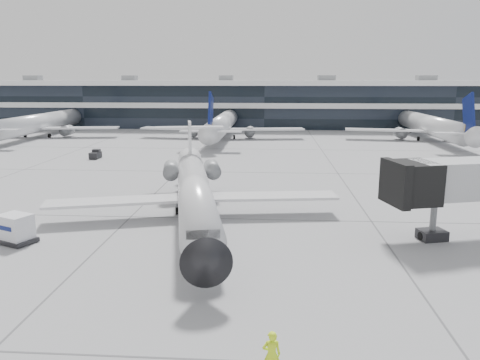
# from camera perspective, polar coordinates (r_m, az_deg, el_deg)

# --- Properties ---
(ground) EXTENTS (220.00, 220.00, 0.00)m
(ground) POSITION_cam_1_polar(r_m,az_deg,el_deg) (38.89, 1.12, -4.80)
(ground) COLOR gray
(ground) RESTS_ON ground
(terminal) EXTENTS (170.00, 22.00, 10.00)m
(terminal) POSITION_cam_1_polar(r_m,az_deg,el_deg) (119.34, 3.08, 9.08)
(terminal) COLOR black
(terminal) RESTS_ON ground
(bg_jet_left) EXTENTS (32.00, 40.00, 9.60)m
(bg_jet_left) POSITION_cam_1_polar(r_m,az_deg,el_deg) (103.97, -22.96, 4.92)
(bg_jet_left) COLOR silver
(bg_jet_left) RESTS_ON ground
(bg_jet_center) EXTENTS (32.00, 40.00, 9.60)m
(bg_jet_center) POSITION_cam_1_polar(r_m,az_deg,el_deg) (93.37, -2.15, 5.16)
(bg_jet_center) COLOR silver
(bg_jet_center) RESTS_ON ground
(bg_jet_right) EXTENTS (32.00, 40.00, 9.60)m
(bg_jet_right) POSITION_cam_1_polar(r_m,az_deg,el_deg) (97.65, 21.97, 4.59)
(bg_jet_right) COLOR silver
(bg_jet_right) RESTS_ON ground
(regional_jet) EXTENTS (24.12, 30.06, 6.98)m
(regional_jet) POSITION_cam_1_polar(r_m,az_deg,el_deg) (38.89, -5.56, -1.22)
(regional_jet) COLOR silver
(regional_jet) RESTS_ON ground
(ramp_worker) EXTENTS (0.79, 0.57, 1.99)m
(ramp_worker) POSITION_cam_1_polar(r_m,az_deg,el_deg) (19.16, 3.87, -20.50)
(ramp_worker) COLOR #D4FF1A
(ramp_worker) RESTS_ON ground
(baggage_tug) EXTENTS (1.73, 2.33, 1.33)m
(baggage_tug) POSITION_cam_1_polar(r_m,az_deg,el_deg) (28.36, -3.67, -10.12)
(baggage_tug) COLOR silver
(baggage_tug) RESTS_ON ground
(cargo_uld) EXTENTS (3.01, 2.67, 2.03)m
(cargo_uld) POSITION_cam_1_polar(r_m,az_deg,el_deg) (36.69, -25.67, -5.41)
(cargo_uld) COLOR black
(cargo_uld) RESTS_ON ground
(traffic_cone) EXTENTS (0.37, 0.37, 0.53)m
(traffic_cone) POSITION_cam_1_polar(r_m,az_deg,el_deg) (45.30, 0.70, -2.02)
(traffic_cone) COLOR orange
(traffic_cone) RESTS_ON ground
(far_tug) EXTENTS (1.27, 2.10, 1.32)m
(far_tug) POSITION_cam_1_polar(r_m,az_deg,el_deg) (71.77, -17.20, 2.99)
(far_tug) COLOR black
(far_tug) RESTS_ON ground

